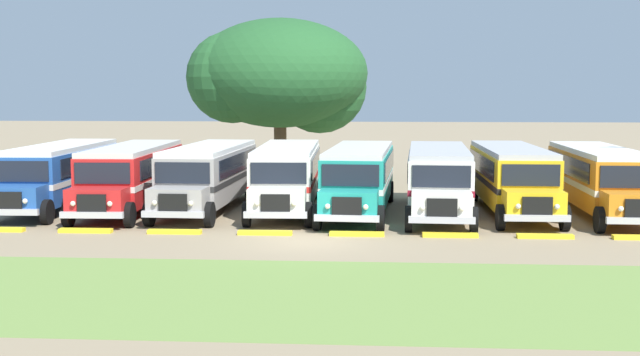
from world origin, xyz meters
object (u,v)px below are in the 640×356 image
parked_bus_slot_2 (209,174)px  parked_bus_slot_4 (359,176)px  parked_bus_slot_3 (287,174)px  parked_bus_slot_7 (600,177)px  broad_shade_tree (281,77)px  parked_bus_slot_0 (60,172)px  parked_bus_slot_6 (512,176)px  parked_bus_slot_1 (132,174)px  parked_bus_slot_5 (438,177)px

parked_bus_slot_2 → parked_bus_slot_4: size_ratio=1.00×
parked_bus_slot_3 → parked_bus_slot_7: bearing=86.1°
parked_bus_slot_3 → parked_bus_slot_7: same height
parked_bus_slot_2 → broad_shade_tree: bearing=173.2°
parked_bus_slot_2 → parked_bus_slot_7: size_ratio=1.00×
parked_bus_slot_0 → parked_bus_slot_7: 23.89m
parked_bus_slot_0 → parked_bus_slot_3: size_ratio=1.00×
parked_bus_slot_3 → parked_bus_slot_6: (9.86, -0.08, 0.00)m
parked_bus_slot_7 → broad_shade_tree: 20.05m
parked_bus_slot_1 → parked_bus_slot_6: bearing=89.5°
parked_bus_slot_0 → parked_bus_slot_7: bearing=87.1°
parked_bus_slot_1 → parked_bus_slot_2: (3.39, 0.36, 0.00)m
parked_bus_slot_4 → parked_bus_slot_6: size_ratio=1.01×
parked_bus_slot_2 → parked_bus_slot_4: bearing=87.8°
parked_bus_slot_3 → broad_shade_tree: (-1.67, 11.84, 4.47)m
parked_bus_slot_1 → parked_bus_slot_3: same height
parked_bus_slot_1 → broad_shade_tree: broad_shade_tree is taller
parked_bus_slot_4 → parked_bus_slot_7: 10.29m
parked_bus_slot_0 → parked_bus_slot_4: same height
parked_bus_slot_0 → parked_bus_slot_1: 3.51m
parked_bus_slot_0 → parked_bus_slot_2: bearing=87.0°
parked_bus_slot_2 → parked_bus_slot_3: same height
parked_bus_slot_0 → parked_bus_slot_2: (6.86, -0.14, 0.00)m
parked_bus_slot_0 → parked_bus_slot_7: same height
parked_bus_slot_2 → parked_bus_slot_6: bearing=92.1°
parked_bus_slot_2 → parked_bus_slot_3: 3.51m
parked_bus_slot_3 → broad_shade_tree: broad_shade_tree is taller
parked_bus_slot_1 → parked_bus_slot_3: (6.90, 0.50, 0.00)m
parked_bus_slot_3 → parked_bus_slot_6: bearing=87.6°
parked_bus_slot_2 → parked_bus_slot_7: same height
parked_bus_slot_4 → parked_bus_slot_7: bearing=94.2°
parked_bus_slot_0 → parked_bus_slot_6: size_ratio=1.00×
parked_bus_slot_5 → parked_bus_slot_6: bearing=105.3°
parked_bus_slot_1 → parked_bus_slot_7: bearing=88.2°
parked_bus_slot_3 → parked_bus_slot_1: bearing=-87.7°
parked_bus_slot_0 → parked_bus_slot_2: same height
broad_shade_tree → parked_bus_slot_5: bearing=-56.7°
parked_bus_slot_3 → parked_bus_slot_6: 9.86m
parked_bus_slot_3 → parked_bus_slot_6: same height
parked_bus_slot_4 → parked_bus_slot_7: size_ratio=1.01×
parked_bus_slot_2 → broad_shade_tree: (1.83, 11.99, 4.47)m
parked_bus_slot_2 → parked_bus_slot_5: same height
parked_bus_slot_1 → parked_bus_slot_4: (10.13, -0.12, 0.00)m
parked_bus_slot_6 → parked_bus_slot_7: bearing=83.8°
parked_bus_slot_7 → broad_shade_tree: bearing=-128.4°
parked_bus_slot_4 → parked_bus_slot_6: bearing=98.0°
parked_bus_slot_5 → parked_bus_slot_0: bearing=-89.9°
parked_bus_slot_3 → broad_shade_tree: size_ratio=1.05×
parked_bus_slot_0 → parked_bus_slot_6: 20.23m
parked_bus_slot_2 → parked_bus_slot_6: (13.37, 0.07, 0.00)m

